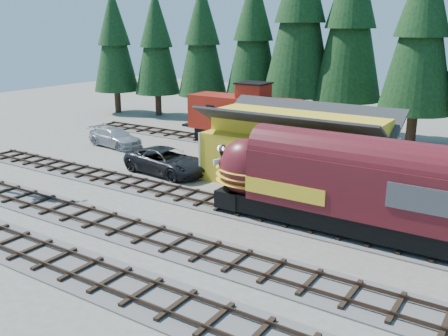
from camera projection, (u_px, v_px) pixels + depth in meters
The scene contains 10 objects.
ground at pixel (209, 234), 26.19m from camera, with size 120.00×120.00×0.00m, color #6B665B.
track_siding at pixel (425, 251), 24.12m from camera, with size 68.00×3.20×0.33m.
track_main_south at pixel (391, 308), 19.30m from camera, with size 68.00×3.20×0.33m.
track_spur at pixel (232, 143), 45.89m from camera, with size 32.00×3.20×0.33m.
depot at pixel (297, 141), 33.80m from camera, with size 12.80×7.00×5.30m.
conifer_backdrop at pixel (439, 31), 40.52m from camera, with size 80.55×23.10×17.20m.
locomotive at pixel (333, 188), 26.04m from camera, with size 14.79×2.94×4.02m.
caboose at pixel (244, 117), 44.52m from camera, with size 10.20×2.96×5.30m.
pickup_truck_a at pixel (167, 161), 36.56m from camera, with size 3.11×6.74×1.87m, color black.
pickup_truck_b at pixel (115, 137), 44.68m from camera, with size 2.31×5.68×1.65m, color #A9ACB0.
Camera 1 is at (13.92, -19.79, 10.63)m, focal length 40.00 mm.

